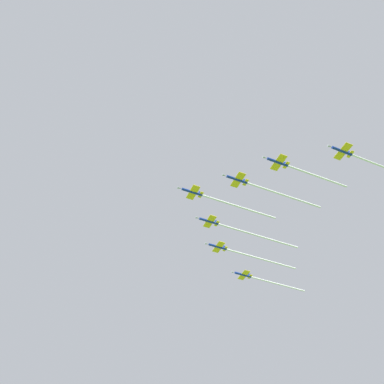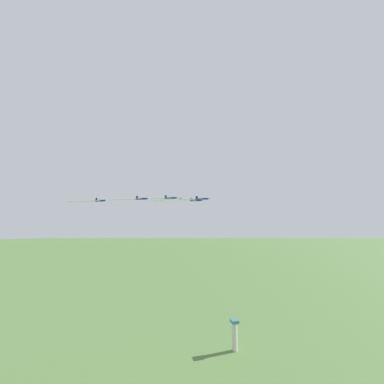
{
  "view_description": "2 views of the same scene",
  "coord_description": "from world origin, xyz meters",
  "px_view_note": "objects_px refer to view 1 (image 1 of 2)",
  "views": [
    {
      "loc": [
        -42.72,
        92.9,
        2.99
      ],
      "look_at": [
        -14.22,
        -12.5,
        123.21
      ],
      "focal_mm": 37.76,
      "sensor_mm": 36.0,
      "label": 1
    },
    {
      "loc": [
        132.45,
        -61.93,
        117.75
      ],
      "look_at": [
        -20.56,
        -16.81,
        127.66
      ],
      "focal_mm": 24.02,
      "sensor_mm": 36.0,
      "label": 2
    }
  ],
  "objects_px": {
    "jet_port_inner": "(262,188)",
    "jet_port_trail": "(261,279)",
    "jet_center_rear": "(371,162)",
    "jet_starboard_outer": "(242,253)",
    "jet_starboard_inner": "(237,230)",
    "jet_port_outer": "(296,169)",
    "jet_lead": "(217,200)"
  },
  "relations": [
    {
      "from": "jet_port_inner",
      "to": "jet_port_trail",
      "type": "relative_size",
      "value": 1.08
    },
    {
      "from": "jet_center_rear",
      "to": "jet_port_trail",
      "type": "height_order",
      "value": "jet_center_rear"
    },
    {
      "from": "jet_starboard_outer",
      "to": "jet_center_rear",
      "type": "height_order",
      "value": "jet_center_rear"
    },
    {
      "from": "jet_port_trail",
      "to": "jet_center_rear",
      "type": "bearing_deg",
      "value": -177.47
    },
    {
      "from": "jet_port_trail",
      "to": "jet_port_inner",
      "type": "bearing_deg",
      "value": 151.24
    },
    {
      "from": "jet_port_inner",
      "to": "jet_starboard_outer",
      "type": "xyz_separation_m",
      "value": [
        15.21,
        -38.54,
        0.16
      ]
    },
    {
      "from": "jet_starboard_inner",
      "to": "jet_port_outer",
      "type": "bearing_deg",
      "value": -172.95
    },
    {
      "from": "jet_starboard_outer",
      "to": "jet_starboard_inner",
      "type": "bearing_deg",
      "value": 145.64
    },
    {
      "from": "jet_starboard_inner",
      "to": "jet_lead",
      "type": "bearing_deg",
      "value": 129.27
    },
    {
      "from": "jet_starboard_outer",
      "to": "jet_lead",
      "type": "bearing_deg",
      "value": 136.37
    },
    {
      "from": "jet_port_outer",
      "to": "jet_port_trail",
      "type": "distance_m",
      "value": 69.62
    },
    {
      "from": "jet_starboard_outer",
      "to": "jet_port_trail",
      "type": "xyz_separation_m",
      "value": [
        -5.48,
        -21.1,
        -1.02
      ]
    },
    {
      "from": "jet_lead",
      "to": "jet_port_inner",
      "type": "relative_size",
      "value": 1.0
    },
    {
      "from": "jet_lead",
      "to": "jet_port_outer",
      "type": "height_order",
      "value": "jet_port_outer"
    },
    {
      "from": "jet_port_outer",
      "to": "jet_starboard_outer",
      "type": "xyz_separation_m",
      "value": [
        29.37,
        -44.28,
        -0.48
      ]
    },
    {
      "from": "jet_starboard_outer",
      "to": "jet_center_rear",
      "type": "xyz_separation_m",
      "value": [
        -57.19,
        39.33,
        1.5
      ]
    },
    {
      "from": "jet_lead",
      "to": "jet_starboard_outer",
      "type": "height_order",
      "value": "jet_lead"
    },
    {
      "from": "jet_port_outer",
      "to": "jet_center_rear",
      "type": "bearing_deg",
      "value": -117.95
    },
    {
      "from": "jet_port_outer",
      "to": "jet_center_rear",
      "type": "xyz_separation_m",
      "value": [
        -27.82,
        -4.95,
        1.02
      ]
    },
    {
      "from": "jet_starboard_inner",
      "to": "jet_center_rear",
      "type": "distance_m",
      "value": 60.82
    },
    {
      "from": "jet_starboard_inner",
      "to": "jet_center_rear",
      "type": "xyz_separation_m",
      "value": [
        -56.17,
        23.32,
        0.86
      ]
    },
    {
      "from": "jet_port_outer",
      "to": "jet_center_rear",
      "type": "relative_size",
      "value": 0.76
    },
    {
      "from": "jet_port_inner",
      "to": "jet_port_trail",
      "type": "xyz_separation_m",
      "value": [
        9.74,
        -59.63,
        -0.86
      ]
    },
    {
      "from": "jet_port_outer",
      "to": "jet_port_trail",
      "type": "height_order",
      "value": "jet_port_outer"
    },
    {
      "from": "jet_port_inner",
      "to": "jet_center_rear",
      "type": "height_order",
      "value": "jet_center_rear"
    },
    {
      "from": "jet_starboard_outer",
      "to": "jet_port_trail",
      "type": "height_order",
      "value": "jet_starboard_outer"
    },
    {
      "from": "jet_port_inner",
      "to": "jet_port_trail",
      "type": "height_order",
      "value": "jet_port_inner"
    },
    {
      "from": "jet_port_outer",
      "to": "jet_starboard_inner",
      "type": "bearing_deg",
      "value": 7.05
    },
    {
      "from": "jet_port_inner",
      "to": "jet_center_rear",
      "type": "xyz_separation_m",
      "value": [
        -41.98,
        0.79,
        1.67
      ]
    },
    {
      "from": "jet_port_inner",
      "to": "jet_port_outer",
      "type": "bearing_deg",
      "value": -150.09
    },
    {
      "from": "jet_center_rear",
      "to": "jet_port_inner",
      "type": "bearing_deg",
      "value": 50.89
    },
    {
      "from": "jet_port_outer",
      "to": "jet_port_trail",
      "type": "relative_size",
      "value": 0.91
    }
  ]
}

